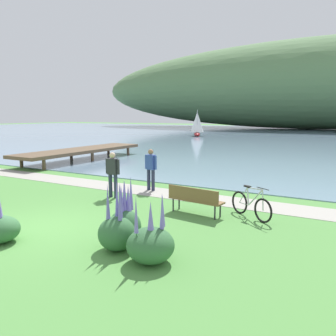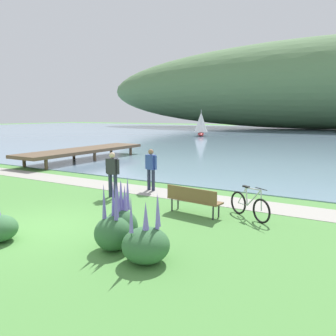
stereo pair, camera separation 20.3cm
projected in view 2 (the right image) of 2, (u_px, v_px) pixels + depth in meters
The scene contains 13 objects.
ground_plane at pixel (40, 228), 9.47m from camera, with size 200.00×200.00×0.00m, color #518E42.
bay_water at pixel (308, 136), 49.52m from camera, with size 180.00×80.00×0.04m, color #7A99B2.
distant_hillside at pixel (317, 84), 71.36m from camera, with size 103.84×28.00×18.57m, color #567A4C.
shoreline_path at pixel (148, 191), 14.02m from camera, with size 60.00×1.50×0.01m, color #A39E93.
park_bench_near_camera at pixel (193, 198), 10.64m from camera, with size 1.85×0.70×0.88m.
bicycle_leaning_near_bench at pixel (249, 205), 10.28m from camera, with size 1.52×1.01×1.01m.
person_at_shoreline at pixel (151, 167), 13.98m from camera, with size 0.60×0.28×1.71m.
person_on_the_grass at pixel (113, 172), 12.84m from camera, with size 0.61×0.24×1.71m.
echium_bush_beside_closest at pixel (122, 224), 8.19m from camera, with size 0.79×0.79×1.64m.
echium_bush_mid_cluster at pixel (146, 244), 7.20m from camera, with size 1.02×1.02×1.50m.
echium_bush_far_cluster at pixel (113, 231), 7.87m from camera, with size 0.87×0.87×1.65m.
sailboat_nearest_to_shore at pixel (201, 124), 49.10m from camera, with size 2.51×3.25×3.73m.
pier_dock at pixel (84, 150), 23.25m from camera, with size 2.40×10.00×0.80m.
Camera 2 is at (7.66, -6.06, 3.10)m, focal length 36.66 mm.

